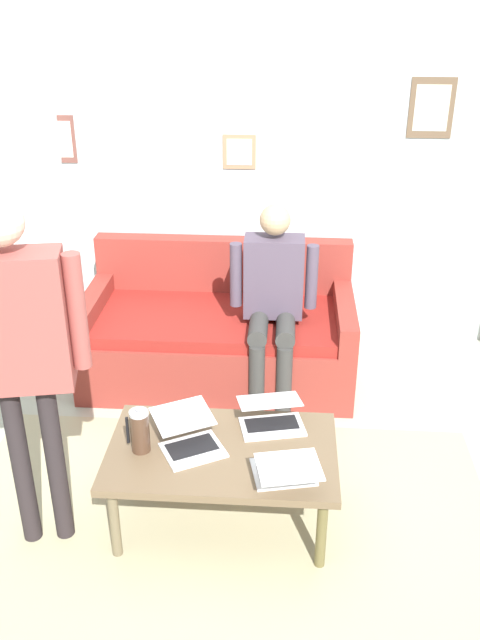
# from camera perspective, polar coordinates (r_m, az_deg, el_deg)

# --- Properties ---
(ground_plane) EXTENTS (7.68, 7.68, 0.00)m
(ground_plane) POSITION_cam_1_polar(r_m,az_deg,el_deg) (3.68, -0.47, -16.60)
(ground_plane) COLOR #ACB09C
(area_rug) EXTENTS (2.80, 1.90, 0.01)m
(area_rug) POSITION_cam_1_polar(r_m,az_deg,el_deg) (3.64, -1.57, -17.11)
(area_rug) COLOR tan
(area_rug) RESTS_ON ground_plane
(back_wall) EXTENTS (7.04, 0.11, 2.70)m
(back_wall) POSITION_cam_1_polar(r_m,az_deg,el_deg) (5.02, 1.51, 13.08)
(back_wall) COLOR silver
(back_wall) RESTS_ON ground_plane
(interior_door) EXTENTS (0.82, 0.09, 2.05)m
(interior_door) POSITION_cam_1_polar(r_m,az_deg,el_deg) (5.41, -18.38, 9.17)
(interior_door) COLOR white
(interior_door) RESTS_ON ground_plane
(couch) EXTENTS (1.80, 0.92, 0.88)m
(couch) POSITION_cam_1_polar(r_m,az_deg,el_deg) (4.76, -1.73, -1.21)
(couch) COLOR maroon
(couch) RESTS_ON ground_plane
(coffee_table) EXTENTS (1.12, 0.70, 0.45)m
(coffee_table) POSITION_cam_1_polar(r_m,az_deg,el_deg) (3.46, -1.49, -11.19)
(coffee_table) COLOR brown
(coffee_table) RESTS_ON ground_plane
(laptop_left) EXTENTS (0.38, 0.35, 0.13)m
(laptop_left) POSITION_cam_1_polar(r_m,az_deg,el_deg) (3.58, 2.59, -8.04)
(laptop_left) COLOR silver
(laptop_left) RESTS_ON coffee_table
(laptop_center) EXTENTS (0.42, 0.45, 0.14)m
(laptop_center) POSITION_cam_1_polar(r_m,az_deg,el_deg) (3.43, -4.19, -9.68)
(laptop_center) COLOR silver
(laptop_center) RESTS_ON coffee_table
(laptop_right) EXTENTS (0.35, 0.39, 0.13)m
(laptop_right) POSITION_cam_1_polar(r_m,az_deg,el_deg) (3.23, 3.75, -12.27)
(laptop_right) COLOR silver
(laptop_right) RESTS_ON coffee_table
(french_press) EXTENTS (0.11, 0.09, 0.25)m
(french_press) POSITION_cam_1_polar(r_m,az_deg,el_deg) (3.39, -8.26, -9.03)
(french_press) COLOR #4C3323
(french_press) RESTS_ON coffee_table
(person_standing) EXTENTS (0.61, 0.28, 1.74)m
(person_standing) POSITION_cam_1_polar(r_m,az_deg,el_deg) (3.12, -17.84, -1.48)
(person_standing) COLOR #2A2325
(person_standing) RESTS_ON ground_plane
(person_seated) EXTENTS (0.55, 0.51, 1.28)m
(person_seated) POSITION_cam_1_polar(r_m,az_deg,el_deg) (4.34, 2.75, 2.18)
(person_seated) COLOR #393836
(person_seated) RESTS_ON ground_plane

